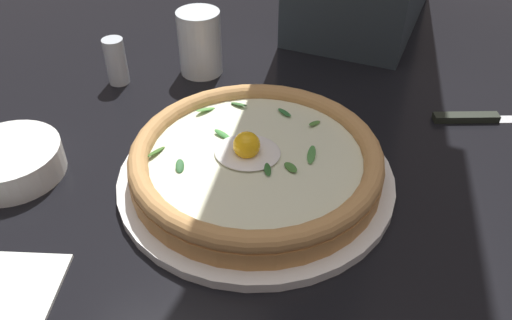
# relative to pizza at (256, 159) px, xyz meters

# --- Properties ---
(ground_plane) EXTENTS (2.40, 2.40, 0.03)m
(ground_plane) POSITION_rel_pizza_xyz_m (0.05, -0.03, -0.05)
(ground_plane) COLOR black
(ground_plane) RESTS_ON ground
(pizza_plate) EXTENTS (0.33, 0.33, 0.01)m
(pizza_plate) POSITION_rel_pizza_xyz_m (-0.00, 0.00, -0.03)
(pizza_plate) COLOR white
(pizza_plate) RESTS_ON ground
(pizza) EXTENTS (0.30, 0.30, 0.06)m
(pizza) POSITION_rel_pizza_xyz_m (0.00, 0.00, 0.00)
(pizza) COLOR tan
(pizza) RESTS_ON pizza_plate
(side_bowl) EXTENTS (0.13, 0.13, 0.04)m
(side_bowl) POSITION_rel_pizza_xyz_m (0.29, 0.06, -0.01)
(side_bowl) COLOR white
(side_bowl) RESTS_ON ground
(table_knife) EXTENTS (0.24, 0.08, 0.01)m
(table_knife) POSITION_rel_pizza_xyz_m (-0.29, -0.21, -0.03)
(table_knife) COLOR silver
(table_knife) RESTS_ON ground
(drinking_glass) EXTENTS (0.07, 0.07, 0.10)m
(drinking_glass) POSITION_rel_pizza_xyz_m (0.15, -0.24, 0.01)
(drinking_glass) COLOR silver
(drinking_glass) RESTS_ON ground
(pepper_shaker) EXTENTS (0.03, 0.03, 0.07)m
(pepper_shaker) POSITION_rel_pizza_xyz_m (0.27, -0.17, 0.00)
(pepper_shaker) COLOR silver
(pepper_shaker) RESTS_ON ground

